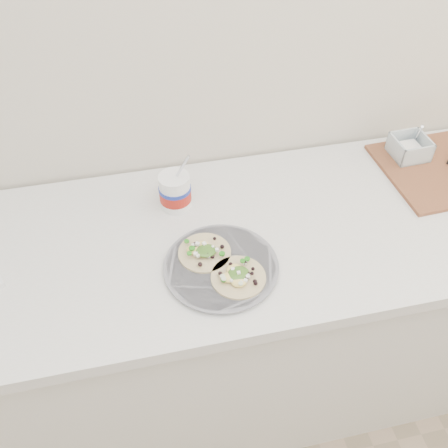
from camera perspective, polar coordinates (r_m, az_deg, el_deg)
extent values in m
cube|color=beige|center=(1.39, -2.68, 19.76)|extent=(3.50, 0.05, 2.60)
cube|color=silver|center=(1.76, 0.09, -11.40)|extent=(2.40, 0.62, 0.86)
cube|color=silver|center=(1.39, 0.30, -1.79)|extent=(2.44, 0.66, 0.04)
cylinder|color=slate|center=(1.29, -0.34, -4.95)|extent=(0.28, 0.28, 0.01)
cylinder|color=slate|center=(1.29, -0.34, -4.80)|extent=(0.30, 0.30, 0.00)
cylinder|color=white|center=(1.43, -5.62, 3.74)|extent=(0.09, 0.09, 0.11)
cylinder|color=#A31C12|center=(1.44, -5.60, 3.54)|extent=(0.09, 0.09, 0.04)
cylinder|color=#192D99|center=(1.42, -5.65, 4.10)|extent=(0.09, 0.09, 0.01)
cube|color=white|center=(1.72, 20.36, 7.93)|extent=(0.07, 0.07, 0.03)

